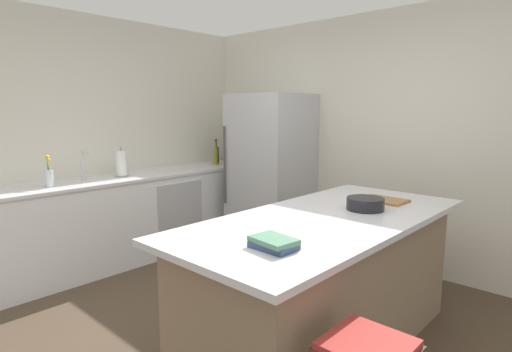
{
  "coord_description": "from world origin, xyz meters",
  "views": [
    {
      "loc": [
        1.88,
        -1.79,
        1.62
      ],
      "look_at": [
        -0.73,
        1.04,
        1.0
      ],
      "focal_mm": 28.99,
      "sensor_mm": 36.0,
      "label": 1
    }
  ],
  "objects_px": {
    "refrigerator": "(271,172)",
    "olive_oil_bottle": "(215,155)",
    "paper_towel_roll": "(121,164)",
    "cutting_board": "(384,200)",
    "mixing_bowl": "(365,204)",
    "kitchen_island": "(325,281)",
    "soda_bottle": "(235,152)",
    "sink_faucet": "(84,165)",
    "gin_bottle": "(229,154)",
    "syrup_bottle": "(216,154)",
    "cookbook_stack": "(274,243)",
    "flower_vase": "(49,175)"
  },
  "relations": [
    {
      "from": "kitchen_island",
      "to": "mixing_bowl",
      "type": "bearing_deg",
      "value": 74.45
    },
    {
      "from": "paper_towel_roll",
      "to": "olive_oil_bottle",
      "type": "height_order",
      "value": "same"
    },
    {
      "from": "soda_bottle",
      "to": "cookbook_stack",
      "type": "height_order",
      "value": "soda_bottle"
    },
    {
      "from": "gin_bottle",
      "to": "mixing_bowl",
      "type": "distance_m",
      "value": 2.74
    },
    {
      "from": "soda_bottle",
      "to": "gin_bottle",
      "type": "distance_m",
      "value": 0.11
    },
    {
      "from": "refrigerator",
      "to": "mixing_bowl",
      "type": "xyz_separation_m",
      "value": [
        1.74,
        -1.0,
        0.07
      ]
    },
    {
      "from": "refrigerator",
      "to": "kitchen_island",
      "type": "bearing_deg",
      "value": -39.22
    },
    {
      "from": "kitchen_island",
      "to": "sink_faucet",
      "type": "relative_size",
      "value": 7.58
    },
    {
      "from": "syrup_bottle",
      "to": "cookbook_stack",
      "type": "relative_size",
      "value": 1.27
    },
    {
      "from": "flower_vase",
      "to": "paper_towel_roll",
      "type": "relative_size",
      "value": 0.95
    },
    {
      "from": "cutting_board",
      "to": "mixing_bowl",
      "type": "bearing_deg",
      "value": -85.49
    },
    {
      "from": "kitchen_island",
      "to": "cookbook_stack",
      "type": "xyz_separation_m",
      "value": [
        0.16,
        -0.73,
        0.48
      ]
    },
    {
      "from": "refrigerator",
      "to": "olive_oil_bottle",
      "type": "height_order",
      "value": "refrigerator"
    },
    {
      "from": "syrup_bottle",
      "to": "sink_faucet",
      "type": "bearing_deg",
      "value": -89.28
    },
    {
      "from": "kitchen_island",
      "to": "soda_bottle",
      "type": "bearing_deg",
      "value": 147.9
    },
    {
      "from": "kitchen_island",
      "to": "refrigerator",
      "type": "bearing_deg",
      "value": 140.78
    },
    {
      "from": "paper_towel_roll",
      "to": "mixing_bowl",
      "type": "relative_size",
      "value": 1.19
    },
    {
      "from": "mixing_bowl",
      "to": "paper_towel_roll",
      "type": "bearing_deg",
      "value": -171.13
    },
    {
      "from": "gin_bottle",
      "to": "cutting_board",
      "type": "xyz_separation_m",
      "value": [
        2.49,
        -0.73,
        -0.12
      ]
    },
    {
      "from": "soda_bottle",
      "to": "cookbook_stack",
      "type": "bearing_deg",
      "value": -41.08
    },
    {
      "from": "soda_bottle",
      "to": "mixing_bowl",
      "type": "bearing_deg",
      "value": -25.12
    },
    {
      "from": "kitchen_island",
      "to": "cookbook_stack",
      "type": "height_order",
      "value": "cookbook_stack"
    },
    {
      "from": "cookbook_stack",
      "to": "syrup_bottle",
      "type": "bearing_deg",
      "value": 143.02
    },
    {
      "from": "sink_faucet",
      "to": "cookbook_stack",
      "type": "distance_m",
      "value": 2.74
    },
    {
      "from": "gin_bottle",
      "to": "kitchen_island",
      "type": "bearing_deg",
      "value": -30.35
    },
    {
      "from": "soda_bottle",
      "to": "gin_bottle",
      "type": "xyz_separation_m",
      "value": [
        0.01,
        -0.11,
        -0.02
      ]
    },
    {
      "from": "soda_bottle",
      "to": "olive_oil_bottle",
      "type": "bearing_deg",
      "value": -101.77
    },
    {
      "from": "refrigerator",
      "to": "olive_oil_bottle",
      "type": "bearing_deg",
      "value": -172.69
    },
    {
      "from": "paper_towel_roll",
      "to": "cutting_board",
      "type": "bearing_deg",
      "value": 16.35
    },
    {
      "from": "refrigerator",
      "to": "sink_faucet",
      "type": "xyz_separation_m",
      "value": [
        -0.91,
        -1.79,
        0.18
      ]
    },
    {
      "from": "soda_bottle",
      "to": "kitchen_island",
      "type": "bearing_deg",
      "value": -32.1
    },
    {
      "from": "gin_bottle",
      "to": "cookbook_stack",
      "type": "bearing_deg",
      "value": -39.8
    },
    {
      "from": "kitchen_island",
      "to": "olive_oil_bottle",
      "type": "distance_m",
      "value": 2.84
    },
    {
      "from": "olive_oil_bottle",
      "to": "mixing_bowl",
      "type": "bearing_deg",
      "value": -19.11
    },
    {
      "from": "kitchen_island",
      "to": "cutting_board",
      "type": "bearing_deg",
      "value": 84.44
    },
    {
      "from": "soda_bottle",
      "to": "gin_bottle",
      "type": "height_order",
      "value": "soda_bottle"
    },
    {
      "from": "flower_vase",
      "to": "refrigerator",
      "type": "bearing_deg",
      "value": 70.07
    },
    {
      "from": "kitchen_island",
      "to": "olive_oil_bottle",
      "type": "relative_size",
      "value": 7.28
    },
    {
      "from": "mixing_bowl",
      "to": "cookbook_stack",
      "type": "bearing_deg",
      "value": -86.73
    },
    {
      "from": "cookbook_stack",
      "to": "kitchen_island",
      "type": "bearing_deg",
      "value": 102.05
    },
    {
      "from": "sink_faucet",
      "to": "cutting_board",
      "type": "height_order",
      "value": "sink_faucet"
    },
    {
      "from": "paper_towel_roll",
      "to": "cutting_board",
      "type": "relative_size",
      "value": 0.93
    },
    {
      "from": "kitchen_island",
      "to": "soda_bottle",
      "type": "relative_size",
      "value": 6.48
    },
    {
      "from": "paper_towel_roll",
      "to": "gin_bottle",
      "type": "bearing_deg",
      "value": 86.61
    },
    {
      "from": "olive_oil_bottle",
      "to": "sink_faucet",
      "type": "bearing_deg",
      "value": -92.38
    },
    {
      "from": "cookbook_stack",
      "to": "refrigerator",
      "type": "bearing_deg",
      "value": 130.99
    },
    {
      "from": "paper_towel_roll",
      "to": "flower_vase",
      "type": "bearing_deg",
      "value": -84.39
    },
    {
      "from": "olive_oil_bottle",
      "to": "cutting_board",
      "type": "xyz_separation_m",
      "value": [
        2.56,
        -0.55,
        -0.11
      ]
    },
    {
      "from": "refrigerator",
      "to": "olive_oil_bottle",
      "type": "distance_m",
      "value": 0.86
    },
    {
      "from": "sink_faucet",
      "to": "olive_oil_bottle",
      "type": "height_order",
      "value": "olive_oil_bottle"
    }
  ]
}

